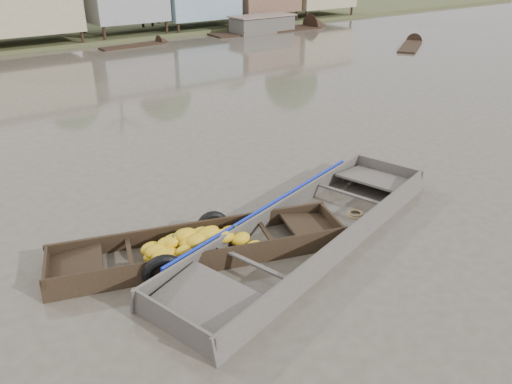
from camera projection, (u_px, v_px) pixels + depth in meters
ground at (263, 245)px, 11.18m from camera, size 120.00×120.00×0.00m
banana_boat at (196, 248)px, 10.70m from camera, size 6.51×3.44×0.91m
viewer_boat at (307, 234)px, 11.43m from camera, size 8.70×4.26×0.68m
distant_boats at (205, 37)px, 35.82m from camera, size 44.69×14.87×1.38m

